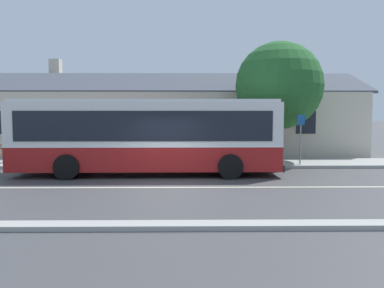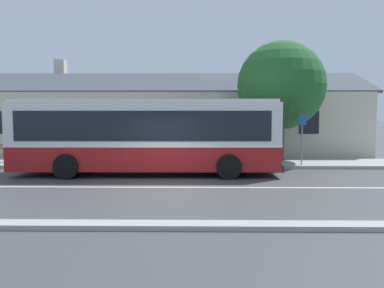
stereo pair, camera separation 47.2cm
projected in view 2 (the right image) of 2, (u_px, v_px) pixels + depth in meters
ground_plane at (162, 187)px, 13.13m from camera, size 300.00×300.00×0.00m
sidewalk_far at (173, 163)px, 19.11m from camera, size 60.00×3.00×0.15m
curb_near at (142, 225)px, 8.39m from camera, size 60.00×0.50×0.12m
lane_divider_stripe at (162, 187)px, 13.13m from camera, size 60.00×0.16×0.01m
community_building at (160, 122)px, 25.39m from camera, size 26.00×8.21×6.36m
transit_bus at (147, 135)px, 15.90m from camera, size 11.11×2.83×3.17m
bench_down_street at (79, 155)px, 18.51m from camera, size 1.54×0.51×0.94m
street_tree_primary at (281, 86)px, 19.61m from camera, size 4.60×4.60×6.38m
bus_stop_sign at (302, 134)px, 17.89m from camera, size 0.36×0.07×2.40m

